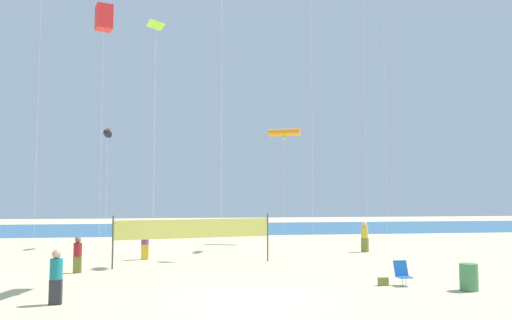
{
  "coord_description": "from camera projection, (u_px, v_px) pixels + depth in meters",
  "views": [
    {
      "loc": [
        -2.23,
        -16.26,
        3.29
      ],
      "look_at": [
        1.45,
        8.34,
        5.06
      ],
      "focal_mm": 35.57,
      "sensor_mm": 36.0,
      "label": 1
    }
  ],
  "objects": [
    {
      "name": "ground_plane",
      "position": [
        250.0,
        299.0,
        16.14
      ],
      "size": [
        120.0,
        120.0,
        0.0
      ],
      "primitive_type": "plane",
      "color": "beige"
    },
    {
      "name": "ocean_band",
      "position": [
        202.0,
        228.0,
        51.51
      ],
      "size": [
        120.0,
        20.0,
        0.01
      ],
      "primitive_type": "cube",
      "color": "#28608C",
      "rests_on": "ground"
    },
    {
      "name": "beachgoer_plum_shirt",
      "position": [
        145.0,
        242.0,
        26.27
      ],
      "size": [
        0.39,
        0.39,
        1.73
      ],
      "rotation": [
        0.0,
        0.0,
        5.25
      ],
      "color": "gold",
      "rests_on": "ground"
    },
    {
      "name": "beachgoer_maroon_shirt",
      "position": [
        78.0,
        254.0,
        21.73
      ],
      "size": [
        0.35,
        0.35,
        1.54
      ],
      "rotation": [
        0.0,
        0.0,
        1.33
      ],
      "color": "olive",
      "rests_on": "ground"
    },
    {
      "name": "beachgoer_mustard_shirt",
      "position": [
        365.0,
        236.0,
        29.83
      ],
      "size": [
        0.41,
        0.41,
        1.79
      ],
      "rotation": [
        0.0,
        0.0,
        0.47
      ],
      "color": "olive",
      "rests_on": "ground"
    },
    {
      "name": "beachgoer_teal_shirt",
      "position": [
        56.0,
        275.0,
        15.43
      ],
      "size": [
        0.38,
        0.38,
        1.66
      ],
      "rotation": [
        0.0,
        0.0,
        3.57
      ],
      "color": "#2D2D33",
      "rests_on": "ground"
    },
    {
      "name": "folding_beach_chair",
      "position": [
        402.0,
        273.0,
        18.72
      ],
      "size": [
        0.52,
        0.65,
        0.89
      ],
      "rotation": [
        0.0,
        0.0,
        -0.27
      ],
      "color": "#1959B2",
      "rests_on": "ground"
    },
    {
      "name": "trash_barrel",
      "position": [
        469.0,
        277.0,
        17.64
      ],
      "size": [
        0.62,
        0.62,
        0.94
      ],
      "primitive_type": "cylinder",
      "color": "#3F7F4C",
      "rests_on": "ground"
    },
    {
      "name": "volleyball_net",
      "position": [
        195.0,
        231.0,
        24.25
      ],
      "size": [
        7.47,
        1.75,
        2.4
      ],
      "color": "#4C4C51",
      "rests_on": "ground"
    },
    {
      "name": "beach_handbag",
      "position": [
        383.0,
        282.0,
        18.64
      ],
      "size": [
        0.37,
        0.18,
        0.29
      ],
      "primitive_type": "cube",
      "color": "olive",
      "rests_on": "ground"
    },
    {
      "name": "kite_black_inflatable",
      "position": [
        108.0,
        134.0,
        33.18
      ],
      "size": [
        0.6,
        1.49,
        7.75
      ],
      "color": "silver",
      "rests_on": "ground"
    },
    {
      "name": "kite_red_box",
      "position": [
        104.0,
        18.0,
        25.62
      ],
      "size": [
        0.99,
        0.99,
        12.93
      ],
      "color": "silver",
      "rests_on": "ground"
    },
    {
      "name": "kite_orange_tube",
      "position": [
        284.0,
        133.0,
        36.43
      ],
      "size": [
        2.28,
        1.42,
        8.11
      ],
      "color": "silver",
      "rests_on": "ground"
    },
    {
      "name": "kite_lime_diamond",
      "position": [
        156.0,
        26.0,
        20.38
      ],
      "size": [
        0.85,
        0.86,
        10.38
      ],
      "color": "silver",
      "rests_on": "ground"
    }
  ]
}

